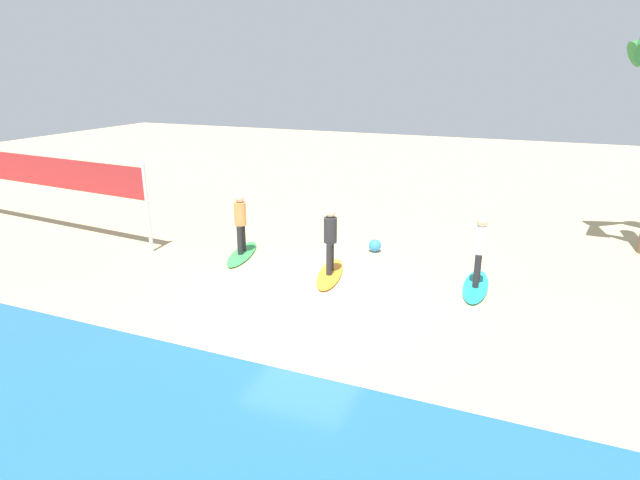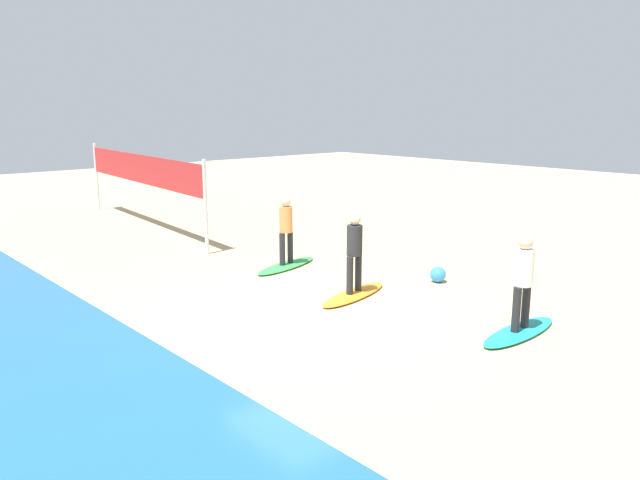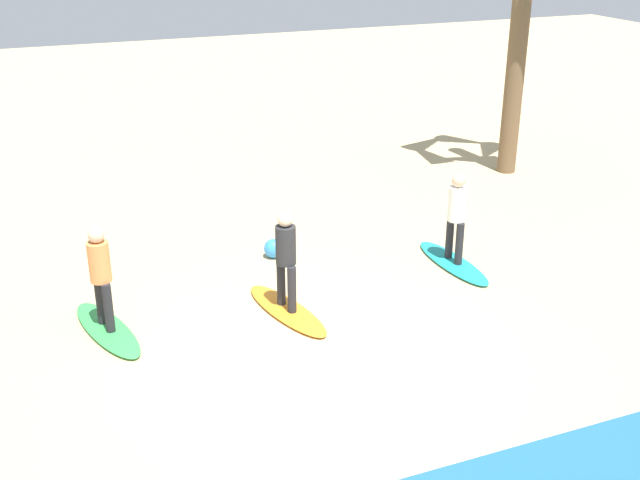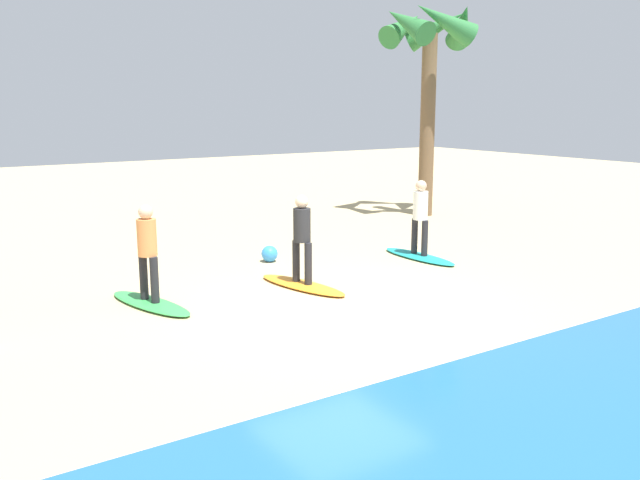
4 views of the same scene
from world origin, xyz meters
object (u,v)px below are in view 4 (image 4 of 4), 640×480
object	(u,v)px
surfer_teal	(420,212)
surfboard_green	(150,303)
surfer_orange	(302,233)
palm_tree	(430,44)
surfer_green	(147,246)
beach_ball	(270,254)
surfboard_orange	(302,285)
surfboard_teal	(419,256)

from	to	relation	value
surfer_teal	surfboard_green	bearing A→B (deg)	1.31
surfer_orange	palm_tree	world-z (taller)	palm_tree
surfer_green	beach_ball	size ratio (longest dim) A/B	4.61
surfboard_orange	surfer_green	bearing A→B (deg)	-111.47
surfboard_orange	palm_tree	size ratio (longest dim) A/B	0.33
surfboard_teal	palm_tree	bearing A→B (deg)	134.83
surfboard_green	palm_tree	world-z (taller)	palm_tree
surfer_teal	beach_ball	xyz separation A→B (m)	(2.91, -1.54, -0.86)
surfer_teal	surfboard_green	world-z (taller)	surfer_teal
surfboard_orange	surfboard_green	bearing A→B (deg)	-111.47
surfer_orange	palm_tree	size ratio (longest dim) A/B	0.26
surfboard_teal	surfer_teal	world-z (taller)	surfer_teal
surfboard_green	palm_tree	bearing A→B (deg)	99.37
surfer_green	palm_tree	distance (m)	11.84
surfer_orange	surfer_green	world-z (taller)	same
surfboard_teal	surfer_teal	bearing A→B (deg)	-0.00
surfboard_orange	palm_tree	xyz separation A→B (m)	(-7.47, -4.87, 4.99)
surfboard_teal	surfer_orange	bearing A→B (deg)	-81.90
surfer_teal	beach_ball	distance (m)	3.40
surfboard_green	beach_ball	distance (m)	3.67
surfboard_green	surfer_green	bearing A→B (deg)	76.00
beach_ball	surfboard_teal	bearing A→B (deg)	152.08
surfboard_teal	surfboard_orange	distance (m)	3.46
surfer_green	surfer_orange	bearing A→B (deg)	170.79
surfboard_green	beach_ball	world-z (taller)	beach_ball
surfer_orange	surfer_teal	bearing A→B (deg)	-170.23
surfboard_teal	surfer_teal	xyz separation A→B (m)	(0.00, 0.00, 0.99)
beach_ball	surfboard_green	bearing A→B (deg)	27.29
surfboard_green	beach_ball	size ratio (longest dim) A/B	5.90
surfer_teal	palm_tree	world-z (taller)	palm_tree
surfboard_teal	surfer_green	distance (m)	6.25
surfboard_orange	surfer_green	size ratio (longest dim) A/B	1.28
surfer_teal	surfboard_orange	size ratio (longest dim) A/B	0.78
surfboard_teal	surfer_orange	size ratio (longest dim) A/B	1.28
beach_ball	surfboard_orange	bearing A→B (deg)	76.66
surfer_green	beach_ball	xyz separation A→B (m)	(-3.26, -1.68, -0.86)
palm_tree	surfboard_orange	bearing A→B (deg)	33.07
surfer_teal	surfer_green	distance (m)	6.17
surfer_teal	surfer_green	xyz separation A→B (m)	(6.17, 0.14, 0.00)
surfer_orange	palm_tree	distance (m)	9.77
surfer_orange	surfboard_teal	bearing A→B (deg)	-170.23
palm_tree	surfer_green	bearing A→B (deg)	23.37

